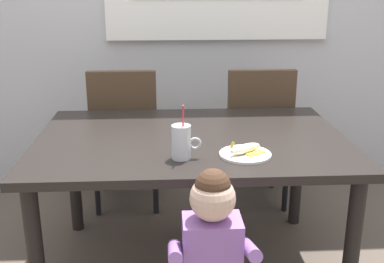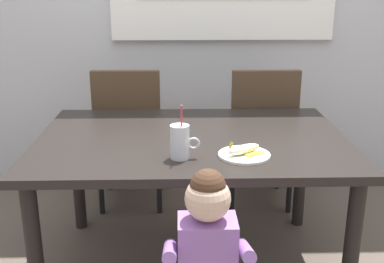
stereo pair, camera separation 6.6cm
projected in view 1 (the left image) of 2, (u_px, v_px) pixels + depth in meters
name	position (u px, v px, depth m)	size (l,w,h in m)	color
dining_table	(191.00, 153.00, 2.36)	(1.53, 1.05, 0.74)	black
dining_chair_left	(125.00, 131.00, 3.07)	(0.44, 0.44, 0.96)	#4C3826
dining_chair_right	(256.00, 130.00, 3.10)	(0.44, 0.45, 0.96)	#4C3826
toddler_standing	(212.00, 247.00, 1.77)	(0.33, 0.24, 0.84)	#3F4760
milk_cup	(182.00, 144.00, 2.03)	(0.13, 0.08, 0.25)	silver
snack_plate	(245.00, 154.00, 2.08)	(0.23, 0.23, 0.01)	white
peeled_banana	(246.00, 149.00, 2.07)	(0.17, 0.14, 0.07)	#F4EAC6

